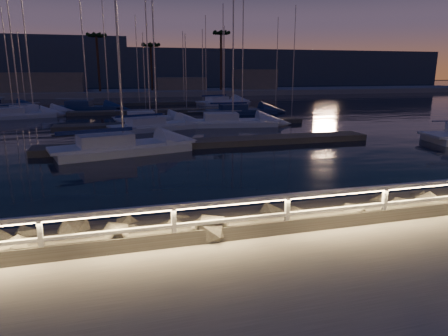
{
  "coord_description": "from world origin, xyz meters",
  "views": [
    {
      "loc": [
        -6.31,
        -9.1,
        4.17
      ],
      "look_at": [
        -2.6,
        4.0,
        0.86
      ],
      "focal_mm": 32.0,
      "sensor_mm": 36.0,
      "label": 1
    }
  ],
  "objects": [
    {
      "name": "sailboat_j",
      "position": [
        -15.52,
        36.53,
        -0.18
      ],
      "size": [
        7.47,
        3.85,
        12.26
      ],
      "rotation": [
        0.0,
        0.0,
        0.26
      ],
      "color": "silver",
      "rests_on": "ground"
    },
    {
      "name": "riprap",
      "position": [
        -0.76,
        1.71,
        -0.26
      ],
      "size": [
        38.12,
        3.15,
        1.51
      ],
      "color": "#5F5B51",
      "rests_on": "ground"
    },
    {
      "name": "sailboat_c",
      "position": [
        3.86,
        24.8,
        -0.17
      ],
      "size": [
        8.51,
        3.68,
        13.99
      ],
      "rotation": [
        0.0,
        0.0,
        -0.15
      ],
      "color": "silver",
      "rests_on": "ground"
    },
    {
      "name": "sailboat_g",
      "position": [
        -2.88,
        24.16,
        -0.18
      ],
      "size": [
        8.12,
        4.59,
        13.31
      ],
      "rotation": [
        0.0,
        0.0,
        0.32
      ],
      "color": "silver",
      "rests_on": "ground"
    },
    {
      "name": "sailboat_b",
      "position": [
        -5.91,
        14.84,
        -0.14
      ],
      "size": [
        8.61,
        4.31,
        14.14
      ],
      "rotation": [
        0.0,
        0.0,
        0.24
      ],
      "color": "silver",
      "rests_on": "ground"
    },
    {
      "name": "far_shore",
      "position": [
        -0.12,
        74.05,
        0.29
      ],
      "size": [
        160.0,
        14.0,
        5.2
      ],
      "color": "#A8A197",
      "rests_on": "ground"
    },
    {
      "name": "floating_docks",
      "position": [
        0.0,
        32.5,
        -0.4
      ],
      "size": [
        22.0,
        36.0,
        0.4
      ],
      "color": "#5E564D",
      "rests_on": "ground"
    },
    {
      "name": "sailboat_l",
      "position": [
        7.9,
        34.31,
        -0.19
      ],
      "size": [
        8.32,
        2.74,
        13.93
      ],
      "rotation": [
        0.0,
        0.0,
        -0.03
      ],
      "color": "navy",
      "rests_on": "ground"
    },
    {
      "name": "sailboat_f",
      "position": [
        -2.89,
        29.6,
        -0.2
      ],
      "size": [
        6.89,
        2.48,
        11.53
      ],
      "rotation": [
        0.0,
        0.0,
        0.06
      ],
      "color": "silver",
      "rests_on": "ground"
    },
    {
      "name": "distant_hills",
      "position": [
        -22.13,
        133.69,
        4.74
      ],
      "size": [
        230.0,
        37.5,
        18.0
      ],
      "color": "#364254",
      "rests_on": "ground"
    },
    {
      "name": "ground",
      "position": [
        0.0,
        0.0,
        0.0
      ],
      "size": [
        400.0,
        400.0,
        0.0
      ],
      "primitive_type": "plane",
      "color": "#A8A197",
      "rests_on": "ground"
    },
    {
      "name": "guard_rail",
      "position": [
        -0.07,
        -0.0,
        0.77
      ],
      "size": [
        44.11,
        0.12,
        1.06
      ],
      "color": "white",
      "rests_on": "ground"
    },
    {
      "name": "sailboat_n",
      "position": [
        -9.16,
        43.02,
        -0.14
      ],
      "size": [
        8.51,
        4.64,
        13.99
      ],
      "rotation": [
        0.0,
        0.0,
        -0.3
      ],
      "color": "navy",
      "rests_on": "ground"
    },
    {
      "name": "palm_left",
      "position": [
        -8.0,
        72.0,
        10.14
      ],
      "size": [
        3.0,
        3.0,
        11.2
      ],
      "color": "#442E20",
      "rests_on": "ground"
    },
    {
      "name": "palm_center",
      "position": [
        2.0,
        73.0,
        8.78
      ],
      "size": [
        3.0,
        3.0,
        9.7
      ],
      "color": "#442E20",
      "rests_on": "ground"
    },
    {
      "name": "sailboat_i",
      "position": [
        -14.63,
        38.84,
        -0.16
      ],
      "size": [
        7.4,
        4.67,
        12.35
      ],
      "rotation": [
        0.0,
        0.0,
        0.4
      ],
      "color": "silver",
      "rests_on": "ground"
    },
    {
      "name": "palm_right",
      "position": [
        16.0,
        72.0,
        11.03
      ],
      "size": [
        3.0,
        3.0,
        12.2
      ],
      "color": "#442E20",
      "rests_on": "ground"
    },
    {
      "name": "harbor_water",
      "position": [
        0.0,
        31.22,
        -0.97
      ],
      "size": [
        400.0,
        440.0,
        0.6
      ],
      "color": "black",
      "rests_on": "ground"
    },
    {
      "name": "sailboat_k",
      "position": [
        9.45,
        47.76,
        -0.17
      ],
      "size": [
        8.53,
        5.12,
        14.02
      ],
      "rotation": [
        0.0,
        0.0,
        0.36
      ],
      "color": "silver",
      "rests_on": "ground"
    }
  ]
}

